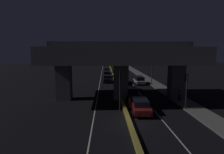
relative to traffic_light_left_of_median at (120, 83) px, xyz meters
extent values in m
plane|color=black|center=(0.59, -3.60, -3.35)|extent=(200.00, 200.00, 0.00)
cube|color=beige|center=(-2.91, 31.40, -3.35)|extent=(0.12, 126.00, 0.00)
cube|color=beige|center=(4.10, 31.40, -3.35)|extent=(0.12, 126.00, 0.00)
cube|color=olive|center=(0.59, 31.40, -3.14)|extent=(0.39, 126.00, 0.43)
cube|color=#5B5956|center=(9.05, 24.40, -3.27)|extent=(2.68, 126.00, 0.16)
cube|color=#5B5956|center=(-7.65, 5.43, -0.69)|extent=(2.05, 1.80, 5.32)
cube|color=#5B5956|center=(8.84, 5.43, -0.69)|extent=(2.05, 1.80, 5.32)
cube|color=#5B5956|center=(0.59, 5.43, -0.69)|extent=(2.05, 1.80, 5.32)
cube|color=#5B5956|center=(0.59, 5.43, 3.04)|extent=(20.78, 11.26, 2.14)
cube|color=#333335|center=(0.59, 5.43, 4.56)|extent=(20.78, 0.40, 0.90)
cylinder|color=black|center=(0.00, -0.10, -0.90)|extent=(0.14, 0.14, 4.92)
cube|color=black|center=(0.00, 0.08, 0.89)|extent=(0.30, 0.28, 0.95)
sphere|color=red|center=(0.00, 0.23, 1.18)|extent=(0.18, 0.18, 0.18)
sphere|color=black|center=(0.00, 0.23, 0.89)|extent=(0.18, 0.18, 0.18)
sphere|color=black|center=(0.00, 0.23, 0.59)|extent=(0.18, 0.18, 0.18)
cylinder|color=black|center=(7.81, -0.10, -1.08)|extent=(0.14, 0.14, 4.55)
cube|color=black|center=(7.81, 0.08, 0.52)|extent=(0.30, 0.28, 0.95)
sphere|color=red|center=(7.81, 0.23, 0.81)|extent=(0.18, 0.18, 0.18)
sphere|color=black|center=(7.81, 0.23, 0.52)|extent=(0.18, 0.18, 0.18)
sphere|color=black|center=(7.81, 0.23, 0.22)|extent=(0.18, 0.18, 0.18)
cylinder|color=#2D2D30|center=(8.56, 18.03, 0.89)|extent=(0.18, 0.18, 8.48)
cylinder|color=#2D2D30|center=(7.72, 18.03, 4.98)|extent=(1.68, 0.10, 0.10)
ellipsoid|color=#F2B759|center=(6.88, 18.03, 4.88)|extent=(0.56, 0.32, 0.24)
cube|color=#591414|center=(2.32, -0.59, -2.71)|extent=(2.08, 4.70, 0.62)
cube|color=black|center=(2.32, -0.59, -2.10)|extent=(1.76, 2.84, 0.61)
cylinder|color=black|center=(1.49, 0.97, -3.02)|extent=(0.23, 0.67, 0.66)
cylinder|color=black|center=(3.30, 0.88, -3.02)|extent=(0.23, 0.67, 0.66)
cylinder|color=black|center=(1.34, -2.07, -3.02)|extent=(0.23, 0.67, 0.66)
cylinder|color=black|center=(3.15, -2.16, -3.02)|extent=(0.23, 0.67, 0.66)
cube|color=red|center=(1.56, -2.87, -2.68)|extent=(0.18, 0.04, 0.11)
cube|color=red|center=(2.85, -2.94, -2.68)|extent=(0.18, 0.04, 0.11)
cube|color=black|center=(2.24, 5.54, -2.70)|extent=(1.86, 4.01, 0.62)
cube|color=black|center=(2.24, 5.54, -2.03)|extent=(1.59, 2.43, 0.74)
cylinder|color=black|center=(1.36, 6.80, -3.01)|extent=(0.23, 0.69, 0.68)
cylinder|color=black|center=(2.99, 6.88, -3.01)|extent=(0.23, 0.69, 0.68)
cylinder|color=black|center=(1.48, 4.21, -3.01)|extent=(0.23, 0.69, 0.68)
cylinder|color=black|center=(3.12, 4.28, -3.01)|extent=(0.23, 0.69, 0.68)
cube|color=red|center=(1.75, 3.54, -2.67)|extent=(0.18, 0.04, 0.11)
cube|color=red|center=(2.92, 3.60, -2.67)|extent=(0.18, 0.04, 0.11)
cube|color=black|center=(2.28, 11.26, -2.68)|extent=(1.94, 3.98, 0.72)
cube|color=black|center=(2.28, 11.26, -1.96)|extent=(1.69, 2.40, 0.72)
cylinder|color=black|center=(1.39, 12.58, -3.04)|extent=(0.21, 0.64, 0.63)
cylinder|color=black|center=(3.21, 12.54, -3.04)|extent=(0.21, 0.64, 0.63)
cylinder|color=black|center=(1.34, 9.98, -3.04)|extent=(0.21, 0.64, 0.63)
cylinder|color=black|center=(3.16, 9.94, -3.04)|extent=(0.21, 0.64, 0.63)
cube|color=red|center=(1.59, 9.29, -2.64)|extent=(0.18, 0.03, 0.11)
cube|color=red|center=(2.89, 9.27, -2.64)|extent=(0.18, 0.03, 0.11)
cube|color=gray|center=(5.69, 17.45, -2.76)|extent=(1.96, 4.61, 0.57)
cube|color=black|center=(5.69, 17.57, -2.09)|extent=(1.71, 3.32, 0.76)
cylinder|color=black|center=(4.74, 18.94, -3.04)|extent=(0.21, 0.63, 0.63)
cylinder|color=black|center=(6.58, 18.98, -3.04)|extent=(0.21, 0.63, 0.63)
cylinder|color=black|center=(4.80, 15.92, -3.04)|extent=(0.21, 0.63, 0.63)
cylinder|color=black|center=(6.63, 15.96, -3.04)|extent=(0.21, 0.63, 0.63)
cube|color=red|center=(5.08, 15.14, -2.73)|extent=(0.18, 0.03, 0.11)
cube|color=red|center=(6.39, 15.17, -2.73)|extent=(0.18, 0.03, 0.11)
cube|color=black|center=(-1.27, 20.02, -2.69)|extent=(2.04, 4.45, 0.72)
cube|color=black|center=(-1.28, 20.24, -2.07)|extent=(1.71, 2.17, 0.54)
cylinder|color=black|center=(-0.31, 18.63, -3.05)|extent=(0.23, 0.61, 0.61)
cylinder|color=black|center=(-2.09, 18.54, -3.05)|extent=(0.23, 0.61, 0.61)
cylinder|color=black|center=(-0.44, 21.50, -3.05)|extent=(0.23, 0.61, 0.61)
cylinder|color=black|center=(-2.23, 21.42, -3.05)|extent=(0.23, 0.61, 0.61)
cube|color=white|center=(-0.73, 22.24, -2.80)|extent=(0.18, 0.04, 0.11)
cube|color=white|center=(-2.01, 22.18, -2.80)|extent=(0.18, 0.04, 0.11)
cube|color=#591414|center=(-1.31, 28.03, -2.72)|extent=(1.81, 4.70, 0.64)
cube|color=black|center=(-1.30, 27.91, -1.99)|extent=(1.59, 3.39, 0.80)
cylinder|color=black|center=(-0.43, 26.49, -3.04)|extent=(0.21, 0.63, 0.63)
cylinder|color=black|center=(-2.15, 26.47, -3.04)|extent=(0.21, 0.63, 0.63)
cylinder|color=black|center=(-0.46, 29.58, -3.04)|extent=(0.21, 0.63, 0.63)
cylinder|color=black|center=(-2.18, 29.56, -3.04)|extent=(0.21, 0.63, 0.63)
cube|color=white|center=(-0.72, 30.38, -2.81)|extent=(0.18, 0.03, 0.11)
cube|color=white|center=(-1.95, 30.37, -2.81)|extent=(0.18, 0.03, 0.11)
cube|color=black|center=(-1.25, 36.13, -2.71)|extent=(1.76, 4.16, 0.68)
cube|color=black|center=(-1.25, 36.13, -1.98)|extent=(1.54, 2.50, 0.77)
cylinder|color=black|center=(-0.39, 34.77, -3.05)|extent=(0.21, 0.62, 0.62)
cylinder|color=black|center=(-2.06, 34.75, -3.05)|extent=(0.21, 0.62, 0.62)
cylinder|color=black|center=(-0.43, 37.51, -3.05)|extent=(0.21, 0.62, 0.62)
cylinder|color=black|center=(-2.10, 37.49, -3.05)|extent=(0.21, 0.62, 0.62)
cube|color=white|center=(-0.68, 38.22, -2.81)|extent=(0.18, 0.03, 0.11)
cube|color=white|center=(-1.87, 38.20, -2.81)|extent=(0.18, 0.03, 0.11)
cylinder|color=black|center=(1.35, 1.51, -3.09)|extent=(0.12, 0.53, 0.52)
cylinder|color=black|center=(1.26, 0.34, -3.09)|extent=(0.14, 0.53, 0.52)
cube|color=maroon|center=(1.31, 0.93, -2.87)|extent=(0.31, 0.90, 0.32)
cylinder|color=maroon|center=(1.31, 0.93, -2.45)|extent=(0.34, 0.34, 0.53)
sphere|color=#B21919|center=(1.31, 0.93, -2.06)|extent=(0.24, 0.24, 0.24)
cube|color=red|center=(1.26, 0.30, -2.87)|extent=(0.08, 0.04, 0.08)
cylinder|color=black|center=(1.05, 9.51, -3.04)|extent=(0.10, 0.64, 0.63)
cylinder|color=black|center=(1.10, 8.25, -3.04)|extent=(0.12, 0.64, 0.63)
cube|color=black|center=(1.08, 8.88, -2.82)|extent=(0.27, 0.97, 0.32)
cylinder|color=navy|center=(1.08, 8.88, -2.39)|extent=(0.33, 0.33, 0.52)
sphere|color=black|center=(1.08, 8.88, -2.01)|extent=(0.24, 0.24, 0.24)
cube|color=red|center=(1.10, 8.20, -2.82)|extent=(0.08, 0.03, 0.08)
cylinder|color=black|center=(1.43, 15.95, -3.05)|extent=(0.08, 0.60, 0.60)
cylinder|color=black|center=(1.42, 14.77, -3.05)|extent=(0.10, 0.60, 0.60)
cube|color=navy|center=(1.43, 15.36, -2.83)|extent=(0.24, 0.89, 0.32)
cylinder|color=beige|center=(1.43, 15.36, -2.42)|extent=(0.32, 0.32, 0.51)
sphere|color=black|center=(1.43, 15.36, -2.05)|extent=(0.24, 0.24, 0.24)
cube|color=red|center=(1.42, 14.72, -2.83)|extent=(0.08, 0.03, 0.08)
cylinder|color=black|center=(8.64, 3.55, -2.77)|extent=(0.33, 0.33, 0.84)
cylinder|color=navy|center=(8.64, 3.55, -1.99)|extent=(0.39, 0.39, 0.70)
sphere|color=tan|center=(8.64, 3.55, -1.53)|extent=(0.23, 0.23, 0.23)
camera|label=1|loc=(-1.65, -19.71, 3.46)|focal=28.00mm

